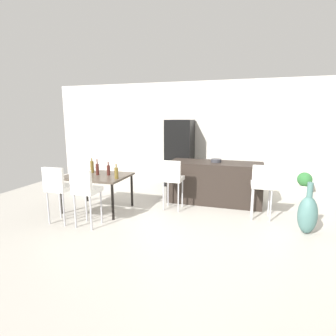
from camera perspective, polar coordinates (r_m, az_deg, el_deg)
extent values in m
plane|color=#ADA89E|center=(5.30, 5.55, -10.28)|extent=(10.00, 10.00, 0.00)
cube|color=beige|center=(7.71, 9.98, 7.28)|extent=(10.00, 0.12, 2.90)
cube|color=black|center=(6.09, 10.02, -3.05)|extent=(2.05, 0.77, 0.92)
cube|color=white|center=(5.52, 1.11, -2.30)|extent=(0.40, 0.40, 0.08)
cube|color=white|center=(5.32, 0.60, -0.38)|extent=(0.40, 0.06, 0.36)
cylinder|color=#B2B2B7|center=(5.80, 0.03, -5.17)|extent=(0.03, 0.03, 0.61)
cylinder|color=#B2B2B7|center=(5.72, 3.10, -5.43)|extent=(0.03, 0.03, 0.61)
cylinder|color=#B2B2B7|center=(5.51, -0.98, -6.04)|extent=(0.03, 0.03, 0.61)
cylinder|color=#B2B2B7|center=(5.42, 2.24, -6.33)|extent=(0.03, 0.03, 0.61)
cube|color=white|center=(5.33, 19.56, -3.42)|extent=(0.42, 0.42, 0.08)
cube|color=white|center=(5.11, 19.86, -1.48)|extent=(0.40, 0.08, 0.36)
cylinder|color=#B2B2B7|center=(5.56, 17.55, -6.41)|extent=(0.03, 0.03, 0.61)
cylinder|color=#B2B2B7|center=(5.59, 20.84, -6.53)|extent=(0.03, 0.03, 0.61)
cylinder|color=#B2B2B7|center=(5.25, 17.71, -7.42)|extent=(0.03, 0.03, 0.61)
cylinder|color=#B2B2B7|center=(5.28, 21.20, -7.54)|extent=(0.03, 0.03, 0.61)
cube|color=#4C4238|center=(5.64, -14.91, -1.66)|extent=(1.25, 0.97, 0.04)
cylinder|color=black|center=(6.37, -17.08, -3.78)|extent=(0.05, 0.05, 0.70)
cylinder|color=black|center=(5.82, -7.77, -4.76)|extent=(0.05, 0.05, 0.70)
cylinder|color=black|center=(5.72, -21.83, -5.74)|extent=(0.05, 0.05, 0.70)
cylinder|color=black|center=(5.10, -11.79, -7.14)|extent=(0.05, 0.05, 0.70)
cube|color=white|center=(5.20, -22.09, -3.94)|extent=(0.41, 0.41, 0.08)
cube|color=white|center=(5.02, -23.44, -1.96)|extent=(0.40, 0.07, 0.36)
cylinder|color=#B2B2B7|center=(5.51, -22.16, -6.87)|extent=(0.03, 0.03, 0.61)
cylinder|color=#B2B2B7|center=(5.32, -19.40, -7.28)|extent=(0.03, 0.03, 0.61)
cylinder|color=#B2B2B7|center=(5.27, -24.28, -7.82)|extent=(0.03, 0.03, 0.61)
cylinder|color=#B2B2B7|center=(5.08, -21.46, -8.29)|extent=(0.03, 0.03, 0.61)
cube|color=white|center=(4.87, -16.92, -4.57)|extent=(0.41, 0.41, 0.08)
cube|color=white|center=(4.68, -18.26, -2.47)|extent=(0.40, 0.07, 0.36)
cylinder|color=#B2B2B7|center=(5.18, -17.14, -7.65)|extent=(0.03, 0.03, 0.61)
cylinder|color=#B2B2B7|center=(5.01, -14.13, -8.13)|extent=(0.03, 0.03, 0.61)
cylinder|color=#B2B2B7|center=(4.94, -19.31, -8.69)|extent=(0.03, 0.03, 0.61)
cylinder|color=#B2B2B7|center=(4.76, -16.21, -9.25)|extent=(0.03, 0.03, 0.61)
cylinder|color=brown|center=(5.20, -11.02, -1.10)|extent=(0.08, 0.08, 0.21)
cylinder|color=brown|center=(5.17, -11.08, 0.48)|extent=(0.03, 0.03, 0.08)
cylinder|color=#471E19|center=(5.54, -12.65, -0.50)|extent=(0.07, 0.07, 0.20)
cylinder|color=#471E19|center=(5.51, -12.71, 0.93)|extent=(0.02, 0.02, 0.08)
cylinder|color=brown|center=(5.88, -15.97, 0.23)|extent=(0.07, 0.07, 0.25)
cylinder|color=brown|center=(5.86, -16.05, 1.76)|extent=(0.03, 0.03, 0.07)
cylinder|color=#471E19|center=(5.62, -14.90, -0.30)|extent=(0.06, 0.06, 0.23)
cylinder|color=#471E19|center=(5.60, -14.98, 1.34)|extent=(0.02, 0.02, 0.10)
cylinder|color=silver|center=(6.14, -15.28, -0.47)|extent=(0.06, 0.06, 0.00)
cylinder|color=silver|center=(6.13, -15.30, -0.09)|extent=(0.01, 0.01, 0.08)
cone|color=silver|center=(6.12, -15.34, 0.70)|extent=(0.07, 0.07, 0.09)
cube|color=black|center=(7.50, 2.52, 3.27)|extent=(0.72, 0.68, 1.84)
cylinder|color=#333338|center=(6.01, 10.29, 1.57)|extent=(0.23, 0.23, 0.07)
ellipsoid|color=#47706B|center=(5.01, 27.73, -8.92)|extent=(0.31, 0.31, 0.63)
cylinder|color=#47706B|center=(4.89, 28.17, -4.20)|extent=(0.09, 0.09, 0.26)
cylinder|color=beige|center=(7.53, 27.09, -4.18)|extent=(0.24, 0.24, 0.22)
sphere|color=#2D6B33|center=(7.47, 27.27, -2.18)|extent=(0.35, 0.35, 0.35)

